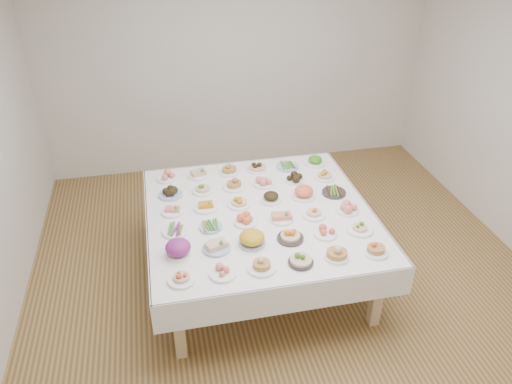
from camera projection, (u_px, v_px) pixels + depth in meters
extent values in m
plane|color=olive|center=(284.00, 275.00, 5.01)|extent=(5.00, 5.00, 0.00)
cube|color=beige|center=(237.00, 65.00, 6.37)|extent=(5.00, 0.02, 2.80)
cube|color=white|center=(259.00, 215.00, 4.64)|extent=(2.06, 2.06, 0.06)
cube|color=white|center=(239.00, 173.00, 5.56)|extent=(2.08, 0.02, 0.28)
cube|color=white|center=(288.00, 299.00, 3.84)|extent=(2.08, 0.01, 0.28)
cube|color=white|center=(362.00, 212.00, 4.89)|extent=(0.01, 2.08, 0.28)
cube|color=white|center=(149.00, 238.00, 4.51)|extent=(0.02, 2.08, 0.28)
cube|color=#CCB183|center=(178.00, 324.00, 3.97)|extent=(0.09, 0.09, 0.69)
cube|color=#CCB183|center=(377.00, 293.00, 4.28)|extent=(0.09, 0.09, 0.69)
cube|color=#CCB183|center=(166.00, 210.00, 5.39)|extent=(0.09, 0.09, 0.69)
cube|color=#CCB183|center=(316.00, 193.00, 5.70)|extent=(0.09, 0.09, 0.69)
cylinder|color=white|center=(182.00, 280.00, 3.81)|extent=(0.22, 0.22, 0.02)
cylinder|color=white|center=(223.00, 274.00, 3.87)|extent=(0.21, 0.21, 0.02)
cylinder|color=white|center=(262.00, 268.00, 3.93)|extent=(0.23, 0.23, 0.02)
cylinder|color=#2C2A27|center=(301.00, 263.00, 3.99)|extent=(0.20, 0.20, 0.02)
cylinder|color=white|center=(337.00, 257.00, 4.05)|extent=(0.20, 0.20, 0.02)
cylinder|color=white|center=(375.00, 252.00, 4.10)|extent=(0.20, 0.20, 0.02)
cylinder|color=white|center=(179.00, 254.00, 4.08)|extent=(0.20, 0.20, 0.02)
cylinder|color=#4C66B2|center=(217.00, 248.00, 4.15)|extent=(0.23, 0.23, 0.02)
cylinder|color=#4C66B2|center=(252.00, 244.00, 4.20)|extent=(0.22, 0.22, 0.02)
cylinder|color=#2C2A27|center=(290.00, 239.00, 4.26)|extent=(0.22, 0.22, 0.02)
cylinder|color=white|center=(325.00, 234.00, 4.32)|extent=(0.20, 0.20, 0.02)
cylinder|color=white|center=(359.00, 230.00, 4.37)|extent=(0.23, 0.23, 0.02)
cylinder|color=white|center=(176.00, 232.00, 4.35)|extent=(0.23, 0.23, 0.02)
cylinder|color=#4C66B2|center=(211.00, 227.00, 4.40)|extent=(0.20, 0.20, 0.02)
cylinder|color=white|center=(246.00, 222.00, 4.47)|extent=(0.21, 0.21, 0.02)
cylinder|color=white|center=(282.00, 219.00, 4.51)|extent=(0.21, 0.21, 0.02)
cylinder|color=white|center=(314.00, 215.00, 4.57)|extent=(0.21, 0.21, 0.02)
cylinder|color=white|center=(347.00, 210.00, 4.64)|extent=(0.22, 0.22, 0.02)
cylinder|color=white|center=(173.00, 212.00, 4.62)|extent=(0.21, 0.21, 0.02)
cylinder|color=white|center=(206.00, 208.00, 4.68)|extent=(0.23, 0.23, 0.02)
cylinder|color=white|center=(239.00, 205.00, 4.72)|extent=(0.22, 0.22, 0.02)
cylinder|color=white|center=(271.00, 200.00, 4.79)|extent=(0.21, 0.21, 0.02)
cylinder|color=white|center=(304.00, 196.00, 4.85)|extent=(0.23, 0.23, 0.02)
cylinder|color=#2C2A27|center=(334.00, 193.00, 4.90)|extent=(0.23, 0.23, 0.02)
cylinder|color=#4C66B2|center=(171.00, 195.00, 4.87)|extent=(0.23, 0.23, 0.02)
cylinder|color=white|center=(203.00, 191.00, 4.94)|extent=(0.21, 0.21, 0.02)
cylinder|color=white|center=(234.00, 187.00, 5.00)|extent=(0.22, 0.22, 0.02)
cylinder|color=white|center=(264.00, 184.00, 5.05)|extent=(0.21, 0.21, 0.02)
cylinder|color=white|center=(294.00, 180.00, 5.11)|extent=(0.21, 0.21, 0.02)
cylinder|color=white|center=(324.00, 178.00, 5.16)|extent=(0.21, 0.21, 0.02)
cylinder|color=white|center=(168.00, 179.00, 5.14)|extent=(0.21, 0.21, 0.02)
cylinder|color=white|center=(199.00, 176.00, 5.20)|extent=(0.21, 0.21, 0.02)
cylinder|color=white|center=(229.00, 172.00, 5.26)|extent=(0.21, 0.21, 0.02)
cylinder|color=white|center=(257.00, 169.00, 5.32)|extent=(0.21, 0.21, 0.02)
cylinder|color=#4C66B2|center=(287.00, 167.00, 5.37)|extent=(0.23, 0.23, 0.02)
cylinder|color=white|center=(315.00, 163.00, 5.43)|extent=(0.22, 0.22, 0.02)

